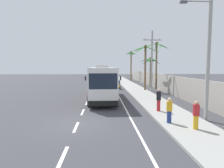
{
  "coord_description": "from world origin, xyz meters",
  "views": [
    {
      "loc": [
        1.65,
        -12.13,
        3.68
      ],
      "look_at": [
        2.67,
        9.5,
        1.7
      ],
      "focal_mm": 30.86,
      "sensor_mm": 36.0,
      "label": 1
    }
  ],
  "objects": [
    {
      "name": "coach_bus_foreground",
      "position": [
        1.57,
        9.53,
        2.0
      ],
      "size": [
        3.13,
        11.56,
        3.84
      ],
      "color": "silver",
      "rests_on": "ground"
    },
    {
      "name": "pedestrian_far_walk",
      "position": [
        5.8,
        -0.46,
        0.98
      ],
      "size": [
        0.36,
        0.36,
        1.6
      ],
      "rotation": [
        0.0,
        0.0,
        5.48
      ],
      "color": "navy",
      "rests_on": "sidewalk_kerb"
    },
    {
      "name": "pedestrian_near_kerb",
      "position": [
        6.07,
        2.76,
        1.08
      ],
      "size": [
        0.36,
        0.36,
        1.79
      ],
      "rotation": [
        0.0,
        0.0,
        3.41
      ],
      "color": "red",
      "rests_on": "sidewalk_kerb"
    },
    {
      "name": "sidewalk_kerb",
      "position": [
        6.8,
        10.0,
        0.07
      ],
      "size": [
        3.2,
        90.0,
        0.14
      ],
      "primitive_type": "cube",
      "color": "#999993",
      "rests_on": "ground"
    },
    {
      "name": "palm_nearest",
      "position": [
        8.01,
        16.66,
        4.89
      ],
      "size": [
        3.94,
        4.04,
        6.9
      ],
      "color": "brown",
      "rests_on": "ground"
    },
    {
      "name": "utility_pole_nearest",
      "position": [
        8.57,
        0.38,
        5.42
      ],
      "size": [
        3.16,
        0.24,
        10.25
      ],
      "color": "#9E9E99",
      "rests_on": "ground"
    },
    {
      "name": "palm_second",
      "position": [
        10.35,
        19.09,
        5.57
      ],
      "size": [
        3.93,
        3.92,
        7.68
      ],
      "color": "brown",
      "rests_on": "ground"
    },
    {
      "name": "palm_third",
      "position": [
        8.7,
        35.89,
        5.14
      ],
      "size": [
        2.66,
        2.63,
        7.49
      ],
      "color": "brown",
      "rests_on": "ground"
    },
    {
      "name": "motorcycle_beside_bus",
      "position": [
        4.33,
        19.0,
        0.65
      ],
      "size": [
        0.56,
        1.96,
        1.59
      ],
      "color": "black",
      "rests_on": "ground"
    },
    {
      "name": "boundary_wall",
      "position": [
        10.6,
        14.0,
        1.24
      ],
      "size": [
        0.24,
        60.0,
        2.48
      ],
      "primitive_type": "cube",
      "color": "#9E998E",
      "rests_on": "ground"
    },
    {
      "name": "palm_fourth",
      "position": [
        10.41,
        23.15,
        4.18
      ],
      "size": [
        3.84,
        3.76,
        5.42
      ],
      "color": "brown",
      "rests_on": "ground"
    },
    {
      "name": "lane_markings",
      "position": [
        2.23,
        14.96,
        0.0
      ],
      "size": [
        3.76,
        71.78,
        0.01
      ],
      "color": "white",
      "rests_on": "ground"
    },
    {
      "name": "ground_plane",
      "position": [
        0.0,
        0.0,
        0.0
      ],
      "size": [
        160.0,
        160.0,
        0.0
      ],
      "primitive_type": "plane",
      "color": "#3A3A3F"
    },
    {
      "name": "pedestrian_midwalk",
      "position": [
        6.9,
        -1.72,
        0.98
      ],
      "size": [
        0.36,
        0.36,
        1.62
      ],
      "rotation": [
        0.0,
        0.0,
        4.95
      ],
      "color": "gold",
      "rests_on": "sidewalk_kerb"
    },
    {
      "name": "utility_pole_mid",
      "position": [
        8.41,
        14.32,
        4.49
      ],
      "size": [
        2.56,
        0.24,
        8.54
      ],
      "color": "#9E9E99",
      "rests_on": "ground"
    }
  ]
}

